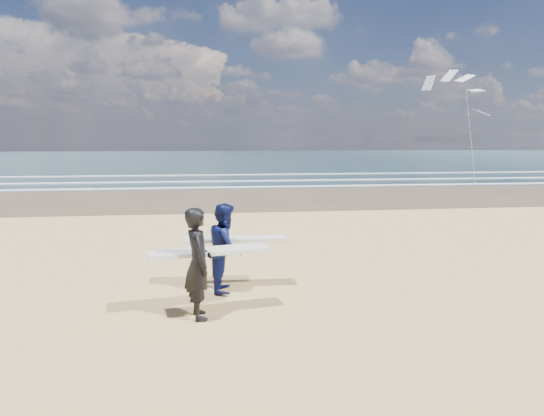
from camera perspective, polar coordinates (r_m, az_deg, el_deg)
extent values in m
cube|color=#463525|center=(33.01, 28.07, 1.68)|extent=(220.00, 12.00, 0.01)
cube|color=#193239|center=(82.95, 5.77, 5.90)|extent=(220.00, 100.00, 0.02)
cube|color=white|center=(36.99, 23.76, 2.61)|extent=(220.00, 0.50, 0.05)
cube|color=white|center=(41.06, 20.35, 3.27)|extent=(220.00, 0.50, 0.05)
cube|color=white|center=(46.88, 16.63, 3.98)|extent=(220.00, 0.50, 0.05)
imported|color=black|center=(8.66, -8.69, -6.46)|extent=(0.60, 0.80, 1.98)
cube|color=silver|center=(8.97, -7.39, -5.06)|extent=(2.26, 0.92, 0.07)
imported|color=#0B1240|center=(10.14, -5.47, -4.63)|extent=(0.79, 0.96, 1.85)
cube|color=silver|center=(10.47, -4.46, -3.64)|extent=(2.22, 0.61, 0.07)
cube|color=slate|center=(37.19, 22.79, 2.69)|extent=(0.12, 0.12, 0.10)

